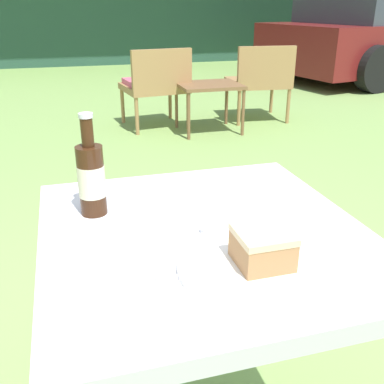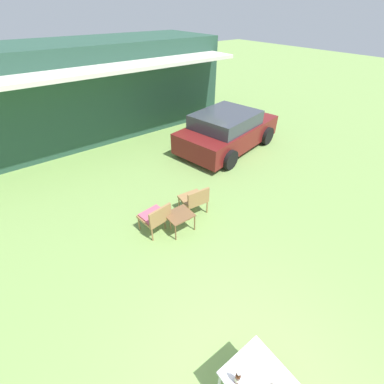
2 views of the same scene
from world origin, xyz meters
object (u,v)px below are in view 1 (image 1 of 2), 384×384
(parked_car, at_px, (382,37))
(cola_bottle_near, at_px, (91,178))
(wicker_chair_cushioned, at_px, (156,83))
(patio_table, at_px, (204,260))
(wicker_chair_plain, at_px, (260,78))
(garden_side_table, at_px, (209,89))
(cake_on_plate, at_px, (254,257))

(parked_car, bearing_deg, cola_bottle_near, -143.85)
(wicker_chair_cushioned, xyz_separation_m, cola_bottle_near, (-0.84, -3.35, 0.35))
(wicker_chair_cushioned, height_order, patio_table, wicker_chair_cushioned)
(wicker_chair_plain, distance_m, patio_table, 3.88)
(garden_side_table, relative_size, patio_table, 0.78)
(wicker_chair_cushioned, height_order, cake_on_plate, cake_on_plate)
(garden_side_table, bearing_deg, parked_car, 33.27)
(wicker_chair_cushioned, distance_m, patio_table, 3.56)
(parked_car, relative_size, cake_on_plate, 16.07)
(garden_side_table, distance_m, patio_table, 3.39)
(patio_table, bearing_deg, wicker_chair_plain, 63.94)
(wicker_chair_plain, distance_m, cola_bottle_near, 3.86)
(cake_on_plate, distance_m, cola_bottle_near, 0.43)
(parked_car, xyz_separation_m, garden_side_table, (-3.75, -2.46, -0.24))
(parked_car, relative_size, patio_table, 5.61)
(wicker_chair_cushioned, relative_size, wicker_chair_plain, 1.00)
(patio_table, distance_m, cola_bottle_near, 0.32)
(wicker_chair_cushioned, bearing_deg, wicker_chair_plain, 171.47)
(wicker_chair_cushioned, relative_size, cake_on_plate, 3.00)
(garden_side_table, relative_size, cola_bottle_near, 2.38)
(parked_car, relative_size, cola_bottle_near, 17.14)
(parked_car, height_order, wicker_chair_cushioned, parked_car)
(patio_table, bearing_deg, cake_on_plate, -76.81)
(wicker_chair_plain, distance_m, cake_on_plate, 4.02)
(parked_car, distance_m, cola_bottle_near, 7.48)
(parked_car, relative_size, garden_side_table, 7.19)
(garden_side_table, bearing_deg, cake_on_plate, -106.79)
(cake_on_plate, bearing_deg, parked_car, 50.78)
(parked_car, distance_m, cake_on_plate, 7.55)
(wicker_chair_plain, height_order, garden_side_table, wicker_chair_plain)
(parked_car, distance_m, wicker_chair_cushioned, 4.74)
(parked_car, bearing_deg, cake_on_plate, -140.67)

